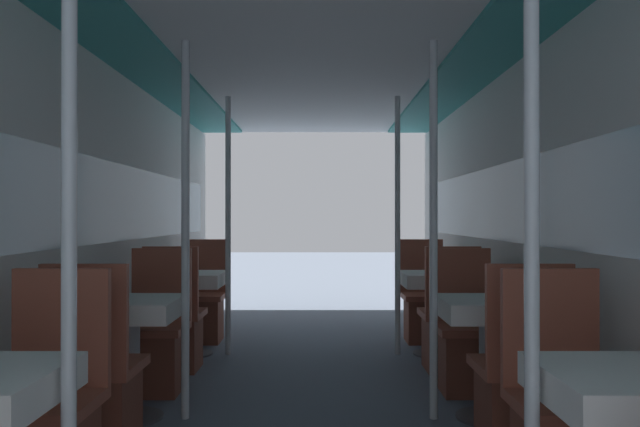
% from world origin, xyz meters
% --- Properties ---
extents(wall_left, '(0.05, 8.39, 2.28)m').
position_xyz_m(wall_left, '(-1.44, 2.79, 1.16)').
color(wall_left, silver).
rests_on(wall_left, ground_plane).
extents(wall_right, '(0.05, 8.39, 2.28)m').
position_xyz_m(wall_right, '(1.44, 2.79, 1.16)').
color(wall_right, silver).
rests_on(wall_right, ground_plane).
extents(ceiling_panel, '(2.89, 8.39, 0.07)m').
position_xyz_m(ceiling_panel, '(0.00, 2.79, 2.32)').
color(ceiling_panel, silver).
rests_on(ceiling_panel, wall_left).
extents(support_pole_left_0, '(0.05, 0.05, 2.28)m').
position_xyz_m(support_pole_left_0, '(-0.75, 0.95, 1.14)').
color(support_pole_left_0, silver).
rests_on(support_pole_left_0, ground_plane).
extents(dining_table_left_1, '(0.57, 0.57, 0.72)m').
position_xyz_m(dining_table_left_1, '(-1.08, 2.69, 0.59)').
color(dining_table_left_1, '#4C4C51').
rests_on(dining_table_left_1, ground_plane).
extents(chair_left_near_1, '(0.42, 0.42, 0.99)m').
position_xyz_m(chair_left_near_1, '(-1.08, 2.12, 0.30)').
color(chair_left_near_1, brown).
rests_on(chair_left_near_1, ground_plane).
extents(chair_left_far_1, '(0.42, 0.42, 0.99)m').
position_xyz_m(chair_left_far_1, '(-1.08, 3.26, 0.30)').
color(chair_left_far_1, brown).
rests_on(chair_left_far_1, ground_plane).
extents(support_pole_left_1, '(0.05, 0.05, 2.28)m').
position_xyz_m(support_pole_left_1, '(-0.75, 2.69, 1.14)').
color(support_pole_left_1, silver).
rests_on(support_pole_left_1, ground_plane).
extents(dining_table_left_2, '(0.57, 0.57, 0.72)m').
position_xyz_m(dining_table_left_2, '(-1.08, 4.43, 0.59)').
color(dining_table_left_2, '#4C4C51').
rests_on(dining_table_left_2, ground_plane).
extents(chair_left_near_2, '(0.42, 0.42, 0.99)m').
position_xyz_m(chair_left_near_2, '(-1.08, 3.86, 0.30)').
color(chair_left_near_2, brown).
rests_on(chair_left_near_2, ground_plane).
extents(chair_left_far_2, '(0.42, 0.42, 0.99)m').
position_xyz_m(chair_left_far_2, '(-1.08, 5.00, 0.30)').
color(chair_left_far_2, brown).
rests_on(chair_left_far_2, ground_plane).
extents(support_pole_left_2, '(0.05, 0.05, 2.28)m').
position_xyz_m(support_pole_left_2, '(-0.75, 4.43, 1.14)').
color(support_pole_left_2, silver).
rests_on(support_pole_left_2, ground_plane).
extents(dining_table_right_0, '(0.57, 0.57, 0.72)m').
position_xyz_m(dining_table_right_0, '(1.08, 0.95, 0.59)').
color(dining_table_right_0, '#4C4C51').
rests_on(dining_table_right_0, ground_plane).
extents(support_pole_right_0, '(0.05, 0.05, 2.28)m').
position_xyz_m(support_pole_right_0, '(0.75, 0.95, 1.14)').
color(support_pole_right_0, silver).
rests_on(support_pole_right_0, ground_plane).
extents(dining_table_right_1, '(0.57, 0.57, 0.72)m').
position_xyz_m(dining_table_right_1, '(1.08, 2.69, 0.59)').
color(dining_table_right_1, '#4C4C51').
rests_on(dining_table_right_1, ground_plane).
extents(chair_right_near_1, '(0.42, 0.42, 0.99)m').
position_xyz_m(chair_right_near_1, '(1.08, 2.12, 0.30)').
color(chair_right_near_1, brown).
rests_on(chair_right_near_1, ground_plane).
extents(chair_right_far_1, '(0.42, 0.42, 0.99)m').
position_xyz_m(chair_right_far_1, '(1.08, 3.26, 0.30)').
color(chair_right_far_1, brown).
rests_on(chair_right_far_1, ground_plane).
extents(support_pole_right_1, '(0.05, 0.05, 2.28)m').
position_xyz_m(support_pole_right_1, '(0.75, 2.69, 1.14)').
color(support_pole_right_1, silver).
rests_on(support_pole_right_1, ground_plane).
extents(dining_table_right_2, '(0.57, 0.57, 0.72)m').
position_xyz_m(dining_table_right_2, '(1.08, 4.43, 0.59)').
color(dining_table_right_2, '#4C4C51').
rests_on(dining_table_right_2, ground_plane).
extents(chair_right_near_2, '(0.42, 0.42, 0.99)m').
position_xyz_m(chair_right_near_2, '(1.08, 3.86, 0.30)').
color(chair_right_near_2, brown).
rests_on(chair_right_near_2, ground_plane).
extents(chair_right_far_2, '(0.42, 0.42, 0.99)m').
position_xyz_m(chair_right_far_2, '(1.08, 5.00, 0.30)').
color(chair_right_far_2, brown).
rests_on(chair_right_far_2, ground_plane).
extents(support_pole_right_2, '(0.05, 0.05, 2.28)m').
position_xyz_m(support_pole_right_2, '(0.75, 4.43, 1.14)').
color(support_pole_right_2, silver).
rests_on(support_pole_right_2, ground_plane).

